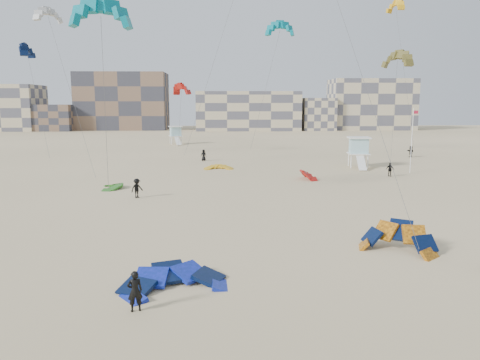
{
  "coord_description": "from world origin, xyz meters",
  "views": [
    {
      "loc": [
        2.27,
        -19.51,
        8.28
      ],
      "look_at": [
        3.17,
        6.0,
        4.11
      ],
      "focal_mm": 35.0,
      "sensor_mm": 36.0,
      "label": 1
    }
  ],
  "objects_px": {
    "kitesurfer_main": "(135,291)",
    "kite_ground_blue": "(175,288)",
    "lifeguard_tower_near": "(359,152)",
    "kite_ground_orange": "(397,251)"
  },
  "relations": [
    {
      "from": "kitesurfer_main",
      "to": "kite_ground_blue",
      "type": "bearing_deg",
      "value": -141.28
    },
    {
      "from": "lifeguard_tower_near",
      "to": "kite_ground_blue",
      "type": "bearing_deg",
      "value": -109.42
    },
    {
      "from": "kitesurfer_main",
      "to": "lifeguard_tower_near",
      "type": "xyz_separation_m",
      "value": [
        21.33,
        42.65,
        1.12
      ]
    },
    {
      "from": "kite_ground_blue",
      "to": "kitesurfer_main",
      "type": "relative_size",
      "value": 2.98
    },
    {
      "from": "kite_ground_orange",
      "to": "lifeguard_tower_near",
      "type": "xyz_separation_m",
      "value": [
        7.95,
        35.4,
        1.97
      ]
    },
    {
      "from": "kitesurfer_main",
      "to": "lifeguard_tower_near",
      "type": "relative_size",
      "value": 0.3
    },
    {
      "from": "kite_ground_blue",
      "to": "kitesurfer_main",
      "type": "height_order",
      "value": "kitesurfer_main"
    },
    {
      "from": "kite_ground_blue",
      "to": "kitesurfer_main",
      "type": "bearing_deg",
      "value": -140.9
    },
    {
      "from": "kite_ground_blue",
      "to": "kitesurfer_main",
      "type": "distance_m",
      "value": 2.81
    },
    {
      "from": "kitesurfer_main",
      "to": "kite_ground_orange",
      "type": "bearing_deg",
      "value": -172.2
    }
  ]
}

